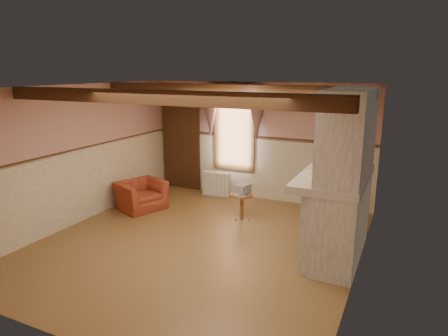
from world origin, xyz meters
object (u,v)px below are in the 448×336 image
at_px(side_table, 242,206).
at_px(oil_lamp, 341,159).
at_px(armchair, 141,195).
at_px(mantel_clock, 342,159).
at_px(radiator, 216,184).
at_px(bowl, 337,169).

xyz_separation_m(side_table, oil_lamp, (2.00, -0.33, 1.29)).
height_order(armchair, mantel_clock, mantel_clock).
height_order(armchair, radiator, armchair).
relative_size(side_table, bowl, 1.43).
height_order(armchair, bowl, bowl).
xyz_separation_m(bowl, oil_lamp, (0.00, 0.37, 0.09)).
distance_m(side_table, oil_lamp, 2.40).
distance_m(side_table, bowl, 2.43).
xyz_separation_m(armchair, side_table, (2.31, 0.39, -0.04)).
distance_m(armchair, bowl, 4.48).
bearing_deg(mantel_clock, oil_lamp, -90.00).
relative_size(armchair, side_table, 1.77).
xyz_separation_m(mantel_clock, oil_lamp, (0.00, -0.16, 0.04)).
relative_size(side_table, radiator, 0.79).
relative_size(radiator, mantel_clock, 2.92).
relative_size(side_table, mantel_clock, 2.29).
height_order(radiator, bowl, bowl).
relative_size(side_table, oil_lamp, 1.96).
relative_size(bowl, oil_lamp, 1.37).
xyz_separation_m(armchair, bowl, (4.31, -0.32, 1.15)).
relative_size(armchair, mantel_clock, 4.06).
height_order(side_table, mantel_clock, mantel_clock).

